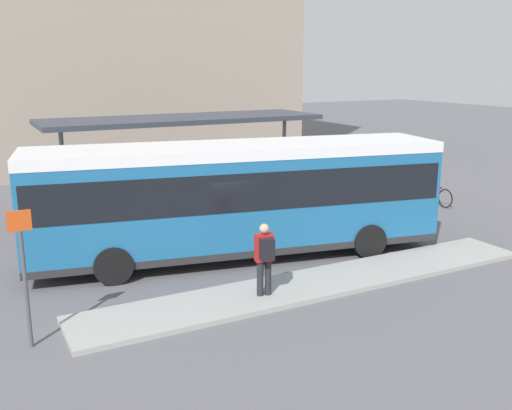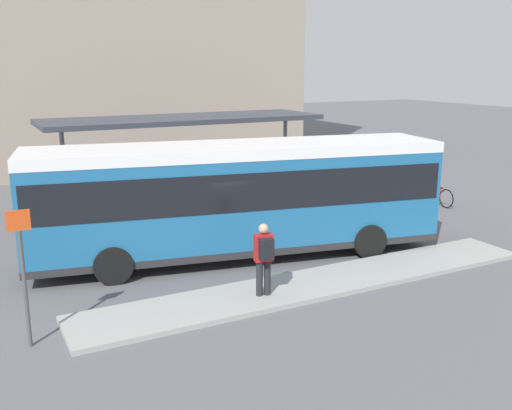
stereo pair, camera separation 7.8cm
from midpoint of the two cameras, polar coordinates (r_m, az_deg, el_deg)
ground_plane at (r=16.80m, az=-1.64°, el=-5.15°), size 120.00×120.00×0.00m
curb_island at (r=14.76m, az=6.59°, el=-7.73°), size 12.63×1.80×0.12m
city_bus at (r=16.29m, az=-1.65°, el=1.27°), size 11.94×4.64×3.31m
pedestrian_waiting at (r=13.38m, az=0.98°, el=-5.05°), size 0.47×0.50×1.76m
bicycle_red at (r=23.95m, az=17.72°, el=0.89°), size 0.48×1.79×0.77m
bicycle_black at (r=24.27m, az=16.24°, el=1.11°), size 0.48×1.66×0.72m
bicycle_white at (r=24.80m, az=15.33°, el=1.46°), size 0.48×1.73×0.74m
station_shelter at (r=21.93m, az=-7.16°, el=8.40°), size 10.50×3.27×3.58m
platform_sign at (r=11.94m, az=-22.07°, el=-6.27°), size 0.44×0.08×2.80m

